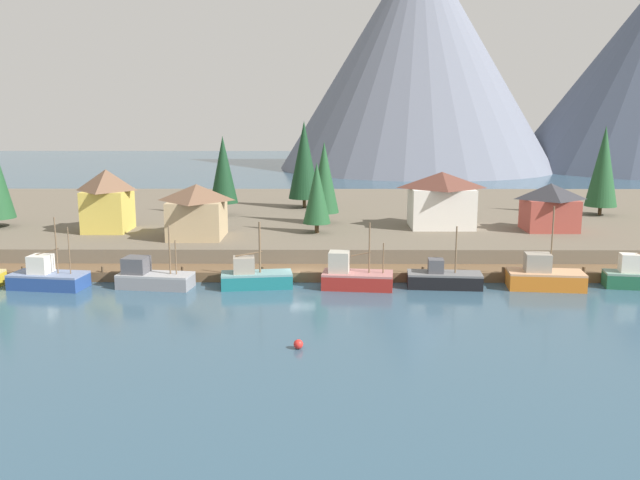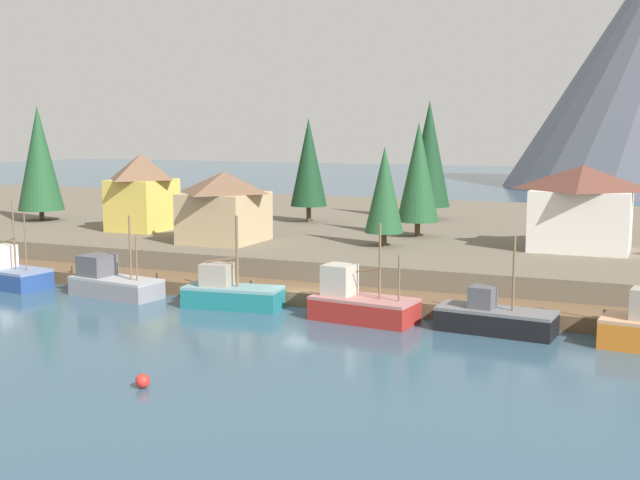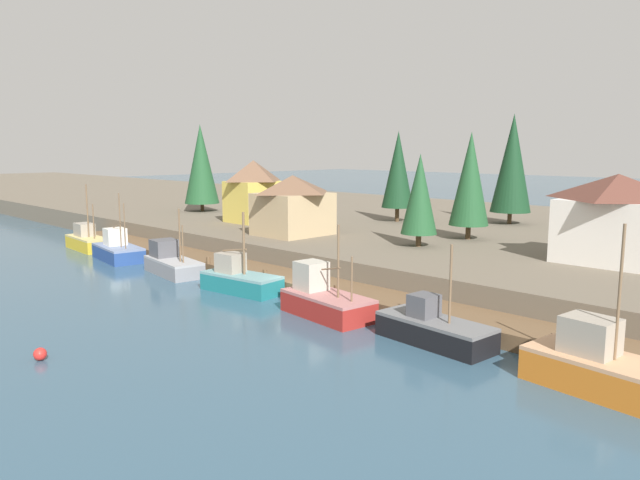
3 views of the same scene
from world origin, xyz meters
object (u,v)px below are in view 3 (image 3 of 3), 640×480
object	(u,v)px
fishing_boat_yellow	(87,241)
house_white	(616,218)
fishing_boat_blue	(118,250)
channel_buoy	(40,354)
fishing_boat_black	(434,329)
fishing_boat_orange	(602,368)
conifer_mid_right	(420,194)
fishing_boat_red	(325,300)
fishing_boat_grey	(172,263)
fishing_boat_teal	(240,279)
house_yellow	(254,191)
conifer_back_right	(201,164)
conifer_back_left	(398,170)
conifer_near_left	(470,179)
house_tan	(293,205)
conifer_near_right	(512,163)

from	to	relation	value
fishing_boat_yellow	house_white	size ratio (longest dim) A/B	0.92
fishing_boat_blue	channel_buoy	world-z (taller)	fishing_boat_blue
fishing_boat_blue	fishing_boat_black	distance (m)	38.32
fishing_boat_orange	conifer_mid_right	distance (m)	28.02
fishing_boat_red	fishing_boat_black	size ratio (longest dim) A/B	0.96
fishing_boat_grey	fishing_boat_teal	world-z (taller)	fishing_boat_teal
house_yellow	conifer_back_right	xyz separation A→B (m)	(-14.91, 2.55, 2.88)
fishing_boat_grey	channel_buoy	bearing A→B (deg)	-41.11
house_yellow	conifer_back_right	bearing A→B (deg)	170.28
fishing_boat_grey	conifer_back_left	bearing A→B (deg)	92.61
fishing_boat_orange	house_yellow	size ratio (longest dim) A/B	1.07
fishing_boat_blue	conifer_back_left	world-z (taller)	conifer_back_left
fishing_boat_orange	conifer_near_left	xyz separation A→B (m)	(-21.21, 23.22, 7.28)
fishing_boat_blue	conifer_back_right	world-z (taller)	conifer_back_right
fishing_boat_orange	house_tan	size ratio (longest dim) A/B	1.12
conifer_mid_right	conifer_near_left	bearing A→B (deg)	83.07
fishing_boat_yellow	conifer_back_left	world-z (taller)	conifer_back_left
fishing_boat_yellow	fishing_boat_black	xyz separation A→B (m)	(46.77, -0.09, -0.15)
house_yellow	conifer_mid_right	bearing A→B (deg)	-2.81
conifer_mid_right	fishing_boat_blue	bearing A→B (deg)	-147.82
fishing_boat_teal	channel_buoy	distance (m)	17.93
conifer_near_right	fishing_boat_red	bearing A→B (deg)	-81.01
house_yellow	fishing_boat_black	bearing A→B (deg)	-24.31
fishing_boat_grey	channel_buoy	world-z (taller)	fishing_boat_grey
conifer_near_right	house_yellow	bearing A→B (deg)	-139.10
fishing_boat_black	house_tan	size ratio (longest dim) A/B	1.02
house_yellow	conifer_near_right	size ratio (longest dim) A/B	0.58
conifer_near_left	house_white	bearing A→B (deg)	-11.38
conifer_near_right	conifer_mid_right	distance (m)	21.52
house_yellow	conifer_near_right	distance (m)	30.80
fishing_boat_red	house_yellow	xyz separation A→B (m)	(-29.06, 17.34, 5.21)
fishing_boat_red	fishing_boat_black	xyz separation A→B (m)	(8.67, 0.30, -0.23)
fishing_boat_orange	conifer_back_right	world-z (taller)	conifer_back_right
fishing_boat_black	conifer_near_right	world-z (taller)	conifer_near_right
channel_buoy	conifer_mid_right	bearing A→B (deg)	88.34
fishing_boat_blue	fishing_boat_black	bearing A→B (deg)	8.68
house_white	house_tan	distance (m)	29.99
fishing_boat_black	house_tan	bearing A→B (deg)	158.69
house_tan	conifer_back_left	bearing A→B (deg)	87.76
fishing_boat_yellow	fishing_boat_black	world-z (taller)	fishing_boat_yellow
house_white	conifer_near_right	size ratio (longest dim) A/B	0.63
fishing_boat_blue	conifer_near_right	size ratio (longest dim) A/B	0.58
fishing_boat_red	conifer_near_left	distance (m)	24.49
conifer_near_left	conifer_mid_right	world-z (taller)	conifer_near_left
fishing_boat_orange	house_tan	xyz separation A→B (m)	(-35.76, 13.18, 4.48)
fishing_boat_black	conifer_back_left	xyz separation A→B (m)	(-25.50, 29.55, 7.95)
fishing_boat_blue	fishing_boat_teal	distance (m)	20.01
fishing_boat_teal	house_tan	world-z (taller)	house_tan
house_yellow	conifer_near_right	xyz separation A→B (m)	(23.14, 20.04, 3.33)
fishing_boat_grey	conifer_mid_right	xyz separation A→B (m)	(15.83, 16.04, 6.24)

